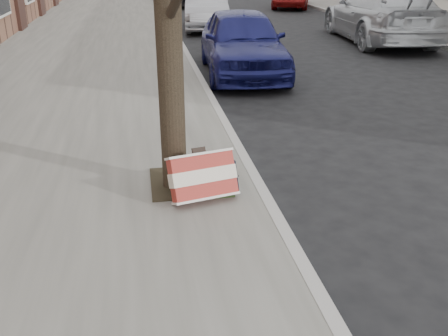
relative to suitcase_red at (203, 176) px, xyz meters
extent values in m
plane|color=black|center=(1.91, -0.77, -0.37)|extent=(120.00, 120.00, 0.00)
cube|color=gray|center=(-1.79, 14.23, -0.31)|extent=(5.00, 70.00, 0.12)
cube|color=slate|center=(9.71, 14.23, -0.31)|extent=(4.00, 70.00, 0.12)
cube|color=black|center=(-0.09, 0.43, -0.25)|extent=(0.85, 0.85, 0.02)
cube|color=maroon|center=(0.00, 0.00, 0.00)|extent=(0.72, 0.50, 0.51)
cube|color=black|center=(0.12, 0.07, -0.06)|extent=(0.53, 0.35, 0.39)
imported|color=#151654|center=(1.65, 6.06, 0.32)|extent=(1.90, 4.17, 1.39)
imported|color=#A3A4AB|center=(1.84, 13.11, 0.29)|extent=(1.83, 4.15, 1.33)
imported|color=#A4A7AB|center=(6.48, 9.51, 0.41)|extent=(2.71, 5.59, 1.57)
camera|label=1|loc=(-0.56, -4.57, 2.09)|focal=40.00mm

